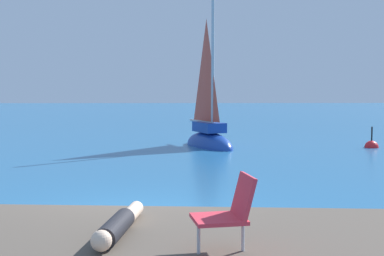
# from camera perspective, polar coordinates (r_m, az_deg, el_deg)

# --- Properties ---
(ground_plane) EXTENTS (160.00, 160.00, 0.00)m
(ground_plane) POSITION_cam_1_polar(r_m,az_deg,el_deg) (9.19, -6.12, -10.37)
(ground_plane) COLOR #236093
(boulder_seaward) EXTENTS (1.22, 1.01, 0.84)m
(boulder_seaward) POSITION_cam_1_polar(r_m,az_deg,el_deg) (7.62, -0.19, -13.47)
(boulder_seaward) COLOR #4F4B40
(boulder_seaward) RESTS_ON ground
(sailboat_near) EXTENTS (2.48, 3.73, 6.74)m
(sailboat_near) POSITION_cam_1_polar(r_m,az_deg,el_deg) (20.57, 1.94, -1.12)
(sailboat_near) COLOR #193D99
(sailboat_near) RESTS_ON ground
(person_sunbather) EXTENTS (0.41, 1.76, 0.25)m
(person_sunbather) POSITION_cam_1_polar(r_m,az_deg,el_deg) (5.90, -8.39, -10.90)
(person_sunbather) COLOR black
(person_sunbather) RESTS_ON shore_ledge
(beach_chair) EXTENTS (0.67, 0.57, 0.80)m
(beach_chair) POSITION_cam_1_polar(r_m,az_deg,el_deg) (5.20, 4.31, -9.26)
(beach_chair) COLOR #E03342
(beach_chair) RESTS_ON shore_ledge
(marker_buoy) EXTENTS (0.56, 0.56, 1.13)m
(marker_buoy) POSITION_cam_1_polar(r_m,az_deg,el_deg) (21.55, 19.77, -2.09)
(marker_buoy) COLOR red
(marker_buoy) RESTS_ON ground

